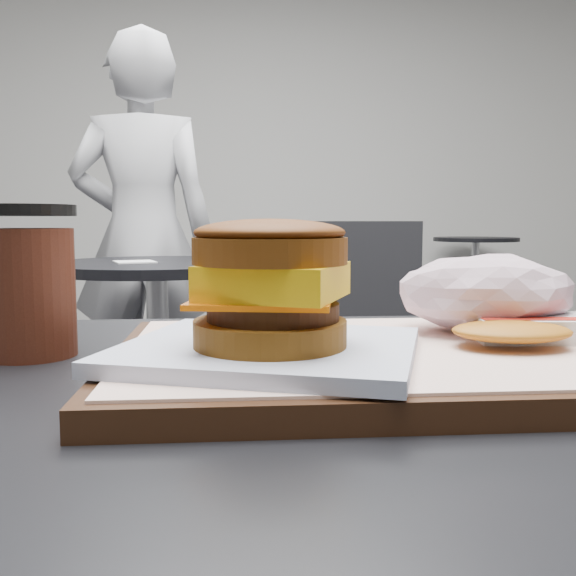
{
  "coord_description": "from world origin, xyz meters",
  "views": [
    {
      "loc": [
        -0.1,
        -0.43,
        0.88
      ],
      "look_at": [
        -0.06,
        0.01,
        0.83
      ],
      "focal_mm": 40.0,
      "sensor_mm": 36.0,
      "label": 1
    }
  ],
  "objects_px": {
    "crumpled_wrapper": "(486,293)",
    "patron": "(143,238)",
    "serving_tray": "(376,359)",
    "neighbor_table": "(158,323)",
    "coffee_cup": "(29,285)",
    "breakfast_sandwich": "(270,300)",
    "neighbor_chair": "(324,332)",
    "hash_brown": "(523,329)"
  },
  "relations": [
    {
      "from": "crumpled_wrapper",
      "to": "patron",
      "type": "relative_size",
      "value": 0.09
    },
    {
      "from": "serving_tray",
      "to": "neighbor_table",
      "type": "xyz_separation_m",
      "value": [
        -0.35,
        1.63,
        -0.23
      ]
    },
    {
      "from": "crumpled_wrapper",
      "to": "coffee_cup",
      "type": "bearing_deg",
      "value": 176.03
    },
    {
      "from": "patron",
      "to": "neighbor_table",
      "type": "bearing_deg",
      "value": 102.56
    },
    {
      "from": "serving_tray",
      "to": "coffee_cup",
      "type": "height_order",
      "value": "coffee_cup"
    },
    {
      "from": "breakfast_sandwich",
      "to": "neighbor_chair",
      "type": "bearing_deg",
      "value": 80.8
    },
    {
      "from": "serving_tray",
      "to": "neighbor_table",
      "type": "bearing_deg",
      "value": 102.31
    },
    {
      "from": "coffee_cup",
      "to": "neighbor_table",
      "type": "distance_m",
      "value": 1.57
    },
    {
      "from": "serving_tray",
      "to": "patron",
      "type": "bearing_deg",
      "value": 102.18
    },
    {
      "from": "serving_tray",
      "to": "breakfast_sandwich",
      "type": "relative_size",
      "value": 1.63
    },
    {
      "from": "breakfast_sandwich",
      "to": "neighbor_table",
      "type": "relative_size",
      "value": 0.31
    },
    {
      "from": "hash_brown",
      "to": "coffee_cup",
      "type": "distance_m",
      "value": 0.39
    },
    {
      "from": "hash_brown",
      "to": "neighbor_table",
      "type": "relative_size",
      "value": 0.16
    },
    {
      "from": "crumpled_wrapper",
      "to": "patron",
      "type": "height_order",
      "value": "patron"
    },
    {
      "from": "breakfast_sandwich",
      "to": "crumpled_wrapper",
      "type": "distance_m",
      "value": 0.21
    },
    {
      "from": "serving_tray",
      "to": "crumpled_wrapper",
      "type": "distance_m",
      "value": 0.12
    },
    {
      "from": "hash_brown",
      "to": "patron",
      "type": "relative_size",
      "value": 0.07
    },
    {
      "from": "hash_brown",
      "to": "serving_tray",
      "type": "bearing_deg",
      "value": -179.42
    },
    {
      "from": "neighbor_table",
      "to": "patron",
      "type": "bearing_deg",
      "value": 101.81
    },
    {
      "from": "breakfast_sandwich",
      "to": "neighbor_table",
      "type": "bearing_deg",
      "value": 99.36
    },
    {
      "from": "patron",
      "to": "crumpled_wrapper",
      "type": "bearing_deg",
      "value": 105.81
    },
    {
      "from": "serving_tray",
      "to": "neighbor_chair",
      "type": "bearing_deg",
      "value": 83.31
    },
    {
      "from": "breakfast_sandwich",
      "to": "neighbor_chair",
      "type": "xyz_separation_m",
      "value": [
        0.27,
        1.69,
        -0.32
      ]
    },
    {
      "from": "serving_tray",
      "to": "hash_brown",
      "type": "xyz_separation_m",
      "value": [
        0.11,
        0.0,
        0.02
      ]
    },
    {
      "from": "crumpled_wrapper",
      "to": "neighbor_table",
      "type": "height_order",
      "value": "crumpled_wrapper"
    },
    {
      "from": "serving_tray",
      "to": "crumpled_wrapper",
      "type": "height_order",
      "value": "crumpled_wrapper"
    },
    {
      "from": "coffee_cup",
      "to": "patron",
      "type": "relative_size",
      "value": 0.08
    },
    {
      "from": "serving_tray",
      "to": "neighbor_table",
      "type": "relative_size",
      "value": 0.51
    },
    {
      "from": "hash_brown",
      "to": "neighbor_table",
      "type": "distance_m",
      "value": 1.71
    },
    {
      "from": "hash_brown",
      "to": "patron",
      "type": "xyz_separation_m",
      "value": [
        -0.59,
        2.21,
        0.01
      ]
    },
    {
      "from": "coffee_cup",
      "to": "patron",
      "type": "bearing_deg",
      "value": 95.53
    },
    {
      "from": "hash_brown",
      "to": "coffee_cup",
      "type": "relative_size",
      "value": 0.98
    },
    {
      "from": "serving_tray",
      "to": "crumpled_wrapper",
      "type": "xyz_separation_m",
      "value": [
        0.1,
        0.05,
        0.04
      ]
    },
    {
      "from": "breakfast_sandwich",
      "to": "patron",
      "type": "bearing_deg",
      "value": 100.0
    },
    {
      "from": "neighbor_chair",
      "to": "breakfast_sandwich",
      "type": "bearing_deg",
      "value": -99.2
    },
    {
      "from": "hash_brown",
      "to": "coffee_cup",
      "type": "bearing_deg",
      "value": 168.29
    },
    {
      "from": "serving_tray",
      "to": "breakfast_sandwich",
      "type": "height_order",
      "value": "breakfast_sandwich"
    },
    {
      "from": "neighbor_chair",
      "to": "crumpled_wrapper",
      "type": "bearing_deg",
      "value": -93.23
    },
    {
      "from": "neighbor_table",
      "to": "patron",
      "type": "relative_size",
      "value": 0.46
    },
    {
      "from": "coffee_cup",
      "to": "hash_brown",
      "type": "bearing_deg",
      "value": -11.71
    },
    {
      "from": "breakfast_sandwich",
      "to": "serving_tray",
      "type": "bearing_deg",
      "value": 26.89
    },
    {
      "from": "serving_tray",
      "to": "hash_brown",
      "type": "relative_size",
      "value": 3.13
    }
  ]
}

